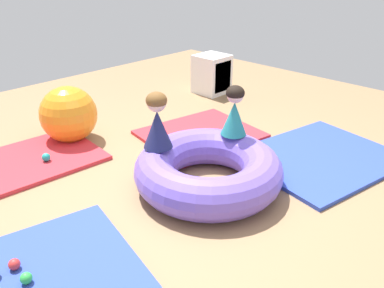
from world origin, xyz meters
The scene contains 14 objects.
ground_plane centered at (0.00, 0.00, 0.00)m, with size 8.00×8.00×0.00m, color #93704C.
gym_mat_far_right centered at (-1.03, 1.55, 0.02)m, with size 1.75×0.96×0.04m, color red.
gym_mat_far_left centered at (0.85, 0.76, 0.02)m, with size 1.23×1.04×0.04m, color red.
gym_mat_near_right centered at (1.28, -0.51, 0.02)m, with size 1.50×1.22×0.04m, color #2D47B7.
gym_mat_near_left centered at (-1.47, -0.12, 0.02)m, with size 1.11×1.24×0.04m, color #2D47B7.
inflatable_cushion centered at (0.09, -0.05, 0.18)m, with size 1.31×1.31×0.35m, color #7056D1.
child_in_teal centered at (0.53, 0.03, 0.58)m, with size 0.24×0.24×0.47m.
child_in_navy centered at (-0.14, 0.33, 0.60)m, with size 0.32×0.32×0.50m.
play_ball_pink centered at (0.50, 0.47, 0.08)m, with size 0.08×0.08×0.08m, color pink.
play_ball_teal centered at (-0.72, 1.37, 0.08)m, with size 0.08×0.08×0.08m, color teal.
play_ball_red centered at (-1.58, 0.12, 0.08)m, with size 0.08×0.08×0.08m, color red.
play_ball_green centered at (-1.59, -0.05, 0.08)m, with size 0.08×0.08×0.08m, color green.
exercise_ball_large centered at (-0.24, 1.71, 0.31)m, with size 0.62×0.62×0.62m, color orange.
storage_cube centered at (2.12, 1.70, 0.28)m, with size 0.44×0.44×0.56m.
Camera 1 is at (-2.20, -2.10, 1.90)m, focal length 37.42 mm.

